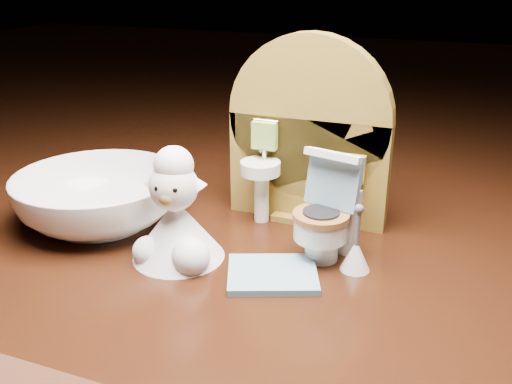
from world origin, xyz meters
TOP-DOWN VIEW (x-y plane):
  - backdrop_panel at (-0.00, 0.06)m, footprint 0.13×0.05m
  - toy_toilet at (0.03, 0.01)m, footprint 0.04×0.05m
  - bath_mat at (0.01, -0.04)m, footprint 0.07×0.07m
  - toilet_brush at (0.06, -0.01)m, footprint 0.02×0.02m
  - plush_lamb at (-0.07, -0.03)m, footprint 0.07×0.07m
  - ceramic_bowl at (-0.15, -0.01)m, footprint 0.17×0.17m

SIDE VIEW (x-z plane):
  - bath_mat at x=0.01m, z-range 0.00..0.00m
  - toilet_brush at x=0.06m, z-range -0.01..0.04m
  - ceramic_bowl at x=-0.15m, z-range 0.00..0.04m
  - toy_toilet at x=0.03m, z-range -0.01..0.07m
  - plush_lamb at x=-0.07m, z-range -0.01..0.07m
  - backdrop_panel at x=0.00m, z-range -0.01..0.14m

